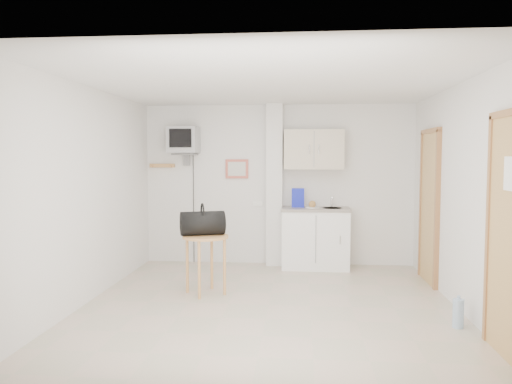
# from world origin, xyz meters

# --- Properties ---
(ground) EXTENTS (4.50, 4.50, 0.00)m
(ground) POSITION_xyz_m (0.00, 0.00, 0.00)
(ground) COLOR #B6AB93
(ground) RESTS_ON ground
(room_envelope) EXTENTS (4.24, 4.54, 2.55)m
(room_envelope) POSITION_xyz_m (0.24, 0.09, 1.54)
(room_envelope) COLOR white
(room_envelope) RESTS_ON ground
(kitchenette) EXTENTS (1.03, 0.58, 2.10)m
(kitchenette) POSITION_xyz_m (0.57, 2.00, 0.80)
(kitchenette) COLOR white
(kitchenette) RESTS_ON ground
(crt_television) EXTENTS (0.44, 0.45, 2.15)m
(crt_television) POSITION_xyz_m (-1.45, 2.02, 1.94)
(crt_television) COLOR slate
(crt_television) RESTS_ON ground
(round_table) EXTENTS (0.56, 0.56, 0.73)m
(round_table) POSITION_xyz_m (-0.81, 0.40, 0.61)
(round_table) COLOR #C67D4B
(round_table) RESTS_ON ground
(duffel_bag) EXTENTS (0.60, 0.46, 0.40)m
(duffel_bag) POSITION_xyz_m (-0.85, 0.43, 0.88)
(duffel_bag) COLOR black
(duffel_bag) RESTS_ON round_table
(water_bottle) EXTENTS (0.11, 0.11, 0.32)m
(water_bottle) POSITION_xyz_m (1.91, -0.59, 0.15)
(water_bottle) COLOR #99B7D5
(water_bottle) RESTS_ON ground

